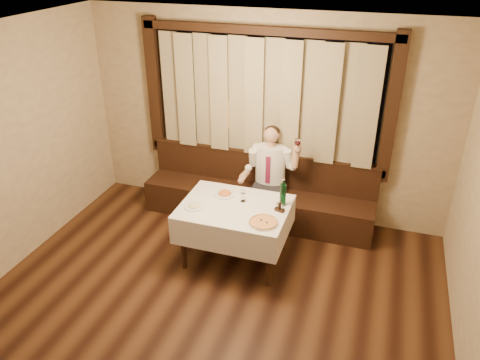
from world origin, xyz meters
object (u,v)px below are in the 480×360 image
(pizza, at_px, (263,222))
(pasta_red, at_px, (225,192))
(seated_man, at_px, (269,170))
(pasta_cream, at_px, (194,205))
(cruet_caddy, at_px, (280,208))
(banquette, at_px, (258,198))
(dining_table, at_px, (235,213))
(green_bottle, at_px, (283,194))

(pizza, relative_size, pasta_red, 1.30)
(pizza, relative_size, seated_man, 0.24)
(pasta_cream, distance_m, cruet_caddy, 1.00)
(cruet_caddy, relative_size, seated_man, 0.09)
(banquette, bearing_deg, dining_table, -90.00)
(pasta_cream, xyz_separation_m, seated_man, (0.62, 1.10, 0.03))
(pasta_cream, xyz_separation_m, cruet_caddy, (0.97, 0.22, 0.01))
(banquette, distance_m, dining_table, 1.08)
(green_bottle, bearing_deg, cruet_caddy, -89.13)
(cruet_caddy, bearing_deg, pasta_red, -175.42)
(pizza, distance_m, pasta_red, 0.78)
(pasta_cream, bearing_deg, pasta_red, 57.93)
(green_bottle, relative_size, cruet_caddy, 2.78)
(seated_man, bearing_deg, banquette, 152.64)
(pasta_cream, bearing_deg, seated_man, 60.83)
(dining_table, xyz_separation_m, cruet_caddy, (0.53, 0.05, 0.15))
(pasta_red, bearing_deg, green_bottle, -1.52)
(banquette, xyz_separation_m, pasta_red, (-0.20, -0.81, 0.48))
(banquette, distance_m, green_bottle, 1.14)
(banquette, bearing_deg, seated_man, -27.36)
(pasta_cream, relative_size, green_bottle, 0.67)
(dining_table, relative_size, cruet_caddy, 10.40)
(banquette, distance_m, seated_man, 0.54)
(green_bottle, height_order, seated_man, seated_man)
(pasta_red, distance_m, cruet_caddy, 0.75)
(cruet_caddy, height_order, seated_man, seated_man)
(banquette, relative_size, pasta_cream, 13.97)
(banquette, bearing_deg, pasta_cream, -110.42)
(banquette, distance_m, pizza, 1.43)
(dining_table, distance_m, cruet_caddy, 0.55)
(pasta_red, distance_m, seated_man, 0.81)
(pasta_red, bearing_deg, pasta_cream, -122.07)
(pizza, bearing_deg, seated_man, 101.81)
(dining_table, bearing_deg, pizza, -31.58)
(seated_man, bearing_deg, green_bottle, -64.26)
(pasta_red, relative_size, pasta_cream, 1.14)
(green_bottle, distance_m, cruet_caddy, 0.18)
(banquette, distance_m, pasta_red, 0.96)
(dining_table, relative_size, seated_man, 0.91)
(pasta_red, xyz_separation_m, pasta_cream, (-0.24, -0.39, -0.00))
(banquette, height_order, pasta_cream, banquette)
(banquette, distance_m, cruet_caddy, 1.21)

